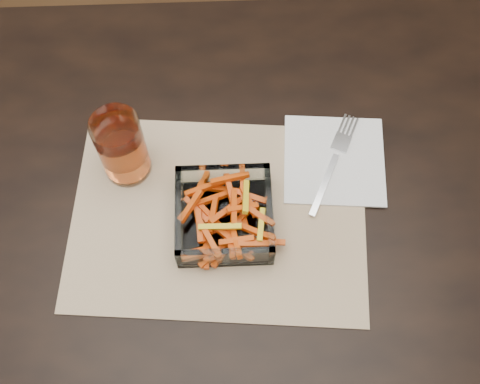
% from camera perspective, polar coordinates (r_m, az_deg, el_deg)
% --- Properties ---
extents(dining_table, '(1.60, 0.90, 0.75)m').
position_cam_1_polar(dining_table, '(1.00, -0.77, -5.19)').
color(dining_table, black).
rests_on(dining_table, ground).
extents(placemat, '(0.48, 0.37, 0.00)m').
position_cam_1_polar(placemat, '(0.93, -2.03, -2.23)').
color(placemat, tan).
rests_on(placemat, dining_table).
extents(glass_bowl, '(0.14, 0.14, 0.06)m').
position_cam_1_polar(glass_bowl, '(0.90, -1.50, -2.33)').
color(glass_bowl, white).
rests_on(glass_bowl, placemat).
extents(tumbler, '(0.07, 0.07, 0.13)m').
position_cam_1_polar(tumbler, '(0.93, -11.11, 4.06)').
color(tumbler, white).
rests_on(tumbler, placemat).
extents(napkin, '(0.17, 0.17, 0.00)m').
position_cam_1_polar(napkin, '(0.98, 8.92, 3.01)').
color(napkin, white).
rests_on(napkin, placemat).
extents(fork, '(0.10, 0.18, 0.00)m').
position_cam_1_polar(fork, '(0.97, 8.90, 2.98)').
color(fork, silver).
rests_on(fork, napkin).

